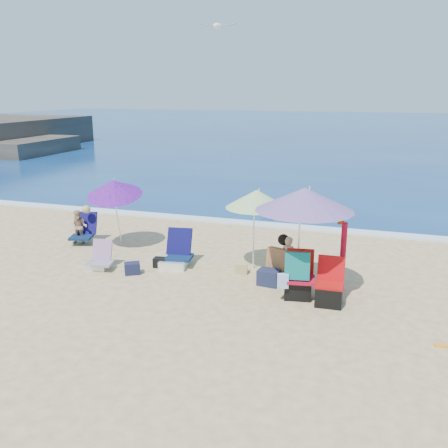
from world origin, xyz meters
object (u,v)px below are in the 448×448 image
(person_center, at_px, (286,259))
(umbrella_striped, at_px, (257,199))
(camp_chair_left, at_px, (329,291))
(chair_navy, at_px, (176,257))
(seagull, at_px, (218,26))
(umbrella_turquoise, at_px, (305,199))
(camp_chair_right, at_px, (298,281))
(person_left, at_px, (81,227))
(furled_umbrella, at_px, (343,249))
(chair_rainbow, at_px, (99,261))
(umbrella_blue, at_px, (114,188))

(person_center, bearing_deg, umbrella_striped, 146.68)
(person_center, bearing_deg, camp_chair_left, -42.69)
(chair_navy, relative_size, seagull, 1.00)
(umbrella_turquoise, bearing_deg, chair_navy, 167.15)
(camp_chair_right, xyz_separation_m, seagull, (-2.43, 2.56, 4.84))
(person_left, bearing_deg, person_center, -9.42)
(furled_umbrella, distance_m, person_left, 6.68)
(umbrella_turquoise, xyz_separation_m, chair_rainbow, (-4.45, -0.01, -1.69))
(umbrella_blue, distance_m, chair_rainbow, 2.01)
(chair_rainbow, distance_m, camp_chair_left, 5.03)
(camp_chair_right, bearing_deg, chair_rainbow, 176.89)
(umbrella_striped, height_order, chair_navy, umbrella_striped)
(person_center, distance_m, person_left, 5.54)
(camp_chair_right, relative_size, person_left, 0.97)
(chair_rainbow, height_order, person_center, person_center)
(chair_navy, relative_size, person_left, 0.86)
(umbrella_blue, relative_size, person_center, 1.93)
(furled_umbrella, bearing_deg, person_center, 173.56)
(camp_chair_left, relative_size, camp_chair_right, 0.91)
(chair_rainbow, xyz_separation_m, camp_chair_right, (4.42, -0.24, 0.18))
(person_center, distance_m, seagull, 5.44)
(camp_chair_right, relative_size, seagull, 1.12)
(person_left, bearing_deg, umbrella_blue, -1.94)
(umbrella_striped, bearing_deg, chair_navy, -167.03)
(person_left, bearing_deg, camp_chair_left, -15.72)
(chair_rainbow, bearing_deg, furled_umbrella, 4.85)
(umbrella_blue, bearing_deg, camp_chair_left, -18.24)
(chair_navy, bearing_deg, person_left, 164.99)
(chair_rainbow, height_order, seagull, seagull)
(umbrella_turquoise, distance_m, umbrella_blue, 5.05)
(chair_navy, relative_size, camp_chair_left, 0.97)
(umbrella_blue, distance_m, chair_navy, 2.45)
(chair_navy, xyz_separation_m, camp_chair_left, (3.47, -1.02, 0.05))
(chair_rainbow, xyz_separation_m, person_center, (4.03, 0.56, 0.30))
(furled_umbrella, bearing_deg, umbrella_turquoise, -148.90)
(umbrella_turquoise, height_order, seagull, seagull)
(camp_chair_right, bearing_deg, person_center, 115.63)
(chair_navy, xyz_separation_m, chair_rainbow, (-1.55, -0.67, -0.05))
(umbrella_blue, xyz_separation_m, chair_navy, (1.93, -0.76, -1.31))
(chair_navy, xyz_separation_m, camp_chair_right, (2.87, -0.91, 0.13))
(umbrella_striped, relative_size, camp_chair_right, 1.89)
(chair_rainbow, relative_size, camp_chair_right, 0.72)
(umbrella_turquoise, distance_m, chair_navy, 3.40)
(camp_chair_left, distance_m, camp_chair_right, 0.62)
(person_left, bearing_deg, chair_navy, -15.01)
(umbrella_turquoise, distance_m, camp_chair_left, 1.73)
(umbrella_striped, xyz_separation_m, seagull, (-1.28, 1.25, 3.62))
(camp_chair_left, bearing_deg, person_center, 137.31)
(furled_umbrella, height_order, chair_rainbow, furled_umbrella)
(person_center, bearing_deg, chair_navy, 177.54)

